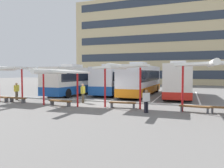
{
  "coord_description": "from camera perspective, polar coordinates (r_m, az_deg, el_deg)",
  "views": [
    {
      "loc": [
        7.01,
        -17.11,
        2.65
      ],
      "look_at": [
        -0.11,
        2.97,
        1.53
      ],
      "focal_mm": 34.69,
      "sensor_mm": 36.0,
      "label": 1
    }
  ],
  "objects": [
    {
      "name": "lane_stripe_3",
      "position": [
        25.4,
        12.6,
        -3.04
      ],
      "size": [
        0.16,
        14.0,
        0.01
      ],
      "primitive_type": "cube",
      "color": "white",
      "rests_on": "ground"
    },
    {
      "name": "bench_4",
      "position": [
        15.52,
        20.91,
        -5.74
      ],
      "size": [
        1.97,
        0.68,
        0.45
      ],
      "color": "brown",
      "rests_on": "ground"
    },
    {
      "name": "waiting_passenger_0",
      "position": [
        19.07,
        -7.68,
        -2.07
      ],
      "size": [
        0.23,
        0.49,
        1.68
      ],
      "color": "brown",
      "rests_on": "ground"
    },
    {
      "name": "platform_kerb",
      "position": [
        19.57,
        -1.65,
        -4.6
      ],
      "size": [
        44.0,
        0.24,
        0.12
      ],
      "primitive_type": "cube",
      "color": "#ADADA8",
      "rests_on": "ground"
    },
    {
      "name": "waiting_shelter_1",
      "position": [
        17.42,
        -14.06,
        3.06
      ],
      "size": [
        4.13,
        4.5,
        2.94
      ],
      "color": "red",
      "rests_on": "ground"
    },
    {
      "name": "coach_bus_2",
      "position": [
        25.9,
        7.79,
        1.04
      ],
      "size": [
        2.82,
        11.94,
        3.81
      ],
      "color": "silver",
      "rests_on": "ground"
    },
    {
      "name": "bench_5",
      "position": [
        15.79,
        27.47,
        -5.76
      ],
      "size": [
        1.71,
        0.42,
        0.45
      ],
      "color": "brown",
      "rests_on": "ground"
    },
    {
      "name": "lane_stripe_2",
      "position": [
        26.17,
        3.89,
        -2.8
      ],
      "size": [
        0.16,
        14.0,
        0.01
      ],
      "primitive_type": "cube",
      "color": "white",
      "rests_on": "ground"
    },
    {
      "name": "ground_plane",
      "position": [
        18.68,
        -2.74,
        -5.15
      ],
      "size": [
        160.0,
        160.0,
        0.0
      ],
      "primitive_type": "plane",
      "color": "slate"
    },
    {
      "name": "coach_bus_1",
      "position": [
        27.18,
        0.45,
        0.94
      ],
      "size": [
        3.15,
        10.53,
        3.64
      ],
      "color": "silver",
      "rests_on": "ground"
    },
    {
      "name": "bench_1",
      "position": [
        21.01,
        -23.66,
        -3.56
      ],
      "size": [
        1.79,
        0.58,
        0.45
      ],
      "color": "brown",
      "rests_on": "ground"
    },
    {
      "name": "waiting_shelter_0",
      "position": [
        21.41,
        -25.83,
        3.52
      ],
      "size": [
        3.68,
        4.51,
        3.19
      ],
      "color": "red",
      "rests_on": "ground"
    },
    {
      "name": "lane_stripe_1",
      "position": [
        27.51,
        -4.14,
        -2.52
      ],
      "size": [
        0.16,
        14.0,
        0.01
      ],
      "primitive_type": "cube",
      "color": "white",
      "rests_on": "ground"
    },
    {
      "name": "waiting_shelter_2",
      "position": [
        15.8,
        2.44,
        4.28
      ],
      "size": [
        3.73,
        4.21,
        3.28
      ],
      "color": "red",
      "rests_on": "ground"
    },
    {
      "name": "coach_bus_0",
      "position": [
        26.84,
        -8.77,
        0.85
      ],
      "size": [
        3.44,
        11.37,
        3.6
      ],
      "color": "silver",
      "rests_on": "ground"
    },
    {
      "name": "bench_3",
      "position": [
        16.34,
        2.83,
        -5.11
      ],
      "size": [
        2.02,
        0.57,
        0.45
      ],
      "color": "brown",
      "rests_on": "ground"
    },
    {
      "name": "bench_0",
      "position": [
        22.26,
        -27.09,
        -3.3
      ],
      "size": [
        1.54,
        0.52,
        0.45
      ],
      "color": "brown",
      "rests_on": "ground"
    },
    {
      "name": "lane_stripe_0",
      "position": [
        29.33,
        -11.3,
        -2.22
      ],
      "size": [
        0.16,
        14.0,
        0.01
      ],
      "primitive_type": "cube",
      "color": "white",
      "rests_on": "ground"
    },
    {
      "name": "terminal_building",
      "position": [
        55.51,
        12.34,
        10.65
      ],
      "size": [
        39.57,
        11.95,
        22.92
      ],
      "color": "#D1BC8C",
      "rests_on": "ground"
    },
    {
      "name": "waiting_passenger_1",
      "position": [
        14.41,
        9.01,
        -4.13
      ],
      "size": [
        0.48,
        0.46,
        1.53
      ],
      "color": "black",
      "rests_on": "ground"
    },
    {
      "name": "waiting_shelter_3",
      "position": [
        15.18,
        24.54,
        4.65
      ],
      "size": [
        4.35,
        5.07,
        3.39
      ],
      "color": "red",
      "rests_on": "ground"
    },
    {
      "name": "bench_2",
      "position": [
        17.79,
        -13.5,
        -4.53
      ],
      "size": [
        2.01,
        0.64,
        0.45
      ],
      "color": "brown",
      "rests_on": "ground"
    },
    {
      "name": "lane_stripe_4",
      "position": [
        25.23,
        21.64,
        -3.22
      ],
      "size": [
        0.16,
        14.0,
        0.01
      ],
      "primitive_type": "cube",
      "color": "white",
      "rests_on": "ground"
    },
    {
      "name": "coach_bus_3",
      "position": [
        24.7,
        17.01,
        0.92
      ],
      "size": [
        2.86,
        10.65,
        3.83
      ],
      "color": "silver",
      "rests_on": "ground"
    },
    {
      "name": "waiting_passenger_2",
      "position": [
        22.93,
        -23.85,
        -1.47
      ],
      "size": [
        0.23,
        0.48,
        1.66
      ],
      "color": "brown",
      "rests_on": "ground"
    }
  ]
}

